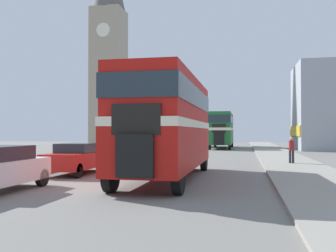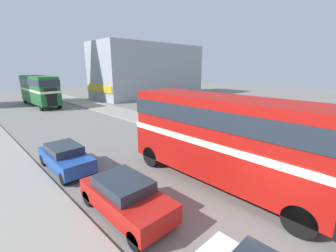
{
  "view_description": "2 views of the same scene",
  "coord_description": "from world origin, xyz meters",
  "px_view_note": "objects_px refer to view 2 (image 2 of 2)",
  "views": [
    {
      "loc": [
        3.96,
        -12.34,
        1.97
      ],
      "look_at": [
        0.82,
        3.08,
        2.22
      ],
      "focal_mm": 40.0,
      "sensor_mm": 36.0,
      "label": 1
    },
    {
      "loc": [
        -7.82,
        -2.33,
        5.47
      ],
      "look_at": [
        0.82,
        6.61,
        2.18
      ],
      "focal_mm": 24.0,
      "sensor_mm": 36.0,
      "label": 2
    }
  ],
  "objects_px": {
    "bus_distant": "(39,88)",
    "car_parked_far": "(66,157)",
    "double_decker_bus": "(222,133)",
    "pedestrian_walking": "(181,118)",
    "car_parked_mid": "(126,196)"
  },
  "relations": [
    {
      "from": "car_parked_mid",
      "to": "pedestrian_walking",
      "type": "distance_m",
      "value": 12.54
    },
    {
      "from": "car_parked_mid",
      "to": "pedestrian_walking",
      "type": "height_order",
      "value": "pedestrian_walking"
    },
    {
      "from": "car_parked_far",
      "to": "double_decker_bus",
      "type": "bearing_deg",
      "value": -54.0
    },
    {
      "from": "double_decker_bus",
      "to": "car_parked_mid",
      "type": "bearing_deg",
      "value": 166.6
    },
    {
      "from": "car_parked_far",
      "to": "pedestrian_walking",
      "type": "bearing_deg",
      "value": 7.24
    },
    {
      "from": "bus_distant",
      "to": "car_parked_far",
      "type": "relative_size",
      "value": 2.6
    },
    {
      "from": "car_parked_mid",
      "to": "car_parked_far",
      "type": "xyz_separation_m",
      "value": [
        -0.18,
        5.48,
        -0.02
      ]
    },
    {
      "from": "bus_distant",
      "to": "pedestrian_walking",
      "type": "xyz_separation_m",
      "value": [
        5.43,
        -22.37,
        -1.54
      ]
    },
    {
      "from": "bus_distant",
      "to": "car_parked_mid",
      "type": "height_order",
      "value": "bus_distant"
    },
    {
      "from": "bus_distant",
      "to": "car_parked_far",
      "type": "distance_m",
      "value": 24.38
    },
    {
      "from": "double_decker_bus",
      "to": "car_parked_mid",
      "type": "relative_size",
      "value": 2.39
    },
    {
      "from": "double_decker_bus",
      "to": "car_parked_far",
      "type": "distance_m",
      "value": 8.32
    },
    {
      "from": "car_parked_far",
      "to": "pedestrian_walking",
      "type": "relative_size",
      "value": 2.56
    },
    {
      "from": "double_decker_bus",
      "to": "bus_distant",
      "type": "height_order",
      "value": "bus_distant"
    },
    {
      "from": "car_parked_far",
      "to": "bus_distant",
      "type": "bearing_deg",
      "value": 77.49
    }
  ]
}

